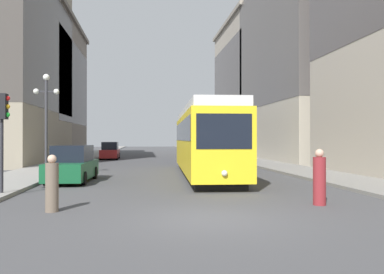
{
  "coord_description": "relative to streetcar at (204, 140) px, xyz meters",
  "views": [
    {
      "loc": [
        -1.79,
        -10.3,
        2.14
      ],
      "look_at": [
        0.51,
        8.22,
        2.23
      ],
      "focal_mm": 36.64,
      "sensor_mm": 36.0,
      "label": 1
    }
  ],
  "objects": [
    {
      "name": "sidewalk_right",
      "position": [
        6.62,
        27.76,
        -2.03
      ],
      "size": [
        3.46,
        120.0,
        0.15
      ],
      "primitive_type": "cube",
      "color": "gray",
      "rests_on": "ground"
    },
    {
      "name": "pedestrian_crossing_near",
      "position": [
        -6.17,
        -10.64,
        -1.32
      ],
      "size": [
        0.38,
        0.38,
        1.68
      ],
      "rotation": [
        0.0,
        0.0,
        1.31
      ],
      "color": "#6B5B4C",
      "rests_on": "ground"
    },
    {
      "name": "building_right_midblock",
      "position": [
        14.0,
        15.45,
        9.43
      ],
      "size": [
        11.9,
        19.1,
        22.4
      ],
      "color": "#B2A893",
      "rests_on": "ground"
    },
    {
      "name": "sidewalk_left",
      "position": [
        -10.04,
        27.76,
        -2.03
      ],
      "size": [
        3.46,
        120.0,
        0.15
      ],
      "primitive_type": "cube",
      "color": "gray",
      "rests_on": "ground"
    },
    {
      "name": "ground_plane",
      "position": [
        -1.71,
        -12.24,
        -2.1
      ],
      "size": [
        200.0,
        200.0,
        0.0
      ],
      "primitive_type": "plane",
      "color": "#424244"
    },
    {
      "name": "pedestrian_crossing_far",
      "position": [
        2.15,
        -10.5,
        -1.25
      ],
      "size": [
        0.41,
        0.41,
        1.82
      ],
      "rotation": [
        0.0,
        0.0,
        2.09
      ],
      "color": "maroon",
      "rests_on": "ground"
    },
    {
      "name": "lamp_post_left_near",
      "position": [
        -8.92,
        0.24,
        1.74
      ],
      "size": [
        1.41,
        0.36,
        5.64
      ],
      "color": "#333338",
      "rests_on": "sidewalk_left"
    },
    {
      "name": "parked_car_left_near",
      "position": [
        -7.01,
        -2.39,
        -1.26
      ],
      "size": [
        2.05,
        4.97,
        1.82
      ],
      "rotation": [
        0.0,
        0.0,
        -0.04
      ],
      "color": "black",
      "rests_on": "ground"
    },
    {
      "name": "transit_bus",
      "position": [
        3.12,
        13.62,
        -0.15
      ],
      "size": [
        2.76,
        12.74,
        3.45
      ],
      "rotation": [
        0.0,
        0.0,
        0.01
      ],
      "color": "black",
      "rests_on": "ground"
    },
    {
      "name": "building_left_corner",
      "position": [
        -16.91,
        26.81,
        6.42
      ],
      "size": [
        10.87,
        19.74,
        16.61
      ],
      "color": "slate",
      "rests_on": "ground"
    },
    {
      "name": "traffic_light_near_left",
      "position": [
        -8.7,
        -7.29,
        0.88
      ],
      "size": [
        0.47,
        0.36,
        3.67
      ],
      "color": "#232328",
      "rests_on": "sidewalk_left"
    },
    {
      "name": "parked_car_left_mid",
      "position": [
        -7.02,
        19.8,
        -1.26
      ],
      "size": [
        1.9,
        4.69,
        1.82
      ],
      "rotation": [
        0.0,
        0.0,
        -0.0
      ],
      "color": "black",
      "rests_on": "ground"
    },
    {
      "name": "streetcar",
      "position": [
        0.0,
        0.0,
        0.0
      ],
      "size": [
        3.31,
        15.21,
        3.89
      ],
      "rotation": [
        0.0,
        0.0,
        -0.05
      ],
      "color": "black",
      "rests_on": "ground"
    },
    {
      "name": "building_right_far",
      "position": [
        16.0,
        32.82,
        7.63
      ],
      "size": [
        15.9,
        18.5,
        18.95
      ],
      "color": "#A89E8E",
      "rests_on": "ground"
    }
  ]
}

